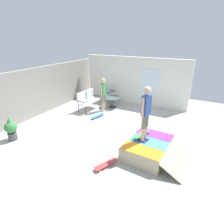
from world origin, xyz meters
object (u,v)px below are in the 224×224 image
skate_ramp (149,148)px  person_watching (104,92)px  patio_chair_near_house (108,92)px  patio_bench (87,99)px  potted_plant (11,129)px  patio_table (112,100)px  skateboard_by_bench (98,116)px  skateboard_on_ramp (141,134)px  skateboard_spare (106,164)px  person_skater (146,110)px

skate_ramp → person_watching: person_watching is taller
patio_chair_near_house → patio_bench: bearing=170.2°
patio_chair_near_house → person_watching: bearing=-158.9°
person_watching → potted_plant: person_watching is taller
patio_table → potted_plant: size_ratio=0.98×
skateboard_by_bench → skateboard_on_ramp: bearing=-119.8°
patio_bench → skateboard_spare: 4.80m
person_skater → skateboard_by_bench: (1.78, 2.90, -1.47)m
patio_bench → person_watching: bearing=-71.8°
patio_chair_near_house → potted_plant: 5.63m
patio_bench → skateboard_on_ramp: patio_bench is taller
patio_bench → potted_plant: bearing=169.7°
skateboard_by_bench → potted_plant: potted_plant is taller
skateboard_by_bench → skateboard_spare: bearing=-143.8°
skateboard_spare → potted_plant: size_ratio=0.89×
skate_ramp → person_watching: size_ratio=1.17×
patio_bench → skateboard_by_bench: patio_bench is taller
skate_ramp → potted_plant: (-1.52, 4.81, 0.22)m
person_watching → skateboard_by_bench: bearing=-167.7°
person_watching → skateboard_on_ramp: 3.85m
patio_table → person_skater: 4.58m
person_watching → skateboard_spare: person_watching is taller
skateboard_by_bench → patio_bench: bearing=59.0°
skateboard_by_bench → skateboard_on_ramp: (-1.57, -2.75, 0.50)m
patio_table → person_skater: bearing=-138.3°
skateboard_by_bench → skate_ramp: bearing=-119.5°
potted_plant → skateboard_on_ramp: bearing=-69.1°
person_watching → potted_plant: 4.46m
skateboard_spare → skateboard_on_ramp: skateboard_on_ramp is taller
patio_bench → patio_table: size_ratio=1.43×
skateboard_on_ramp → patio_table: bearing=42.0°
person_watching → patio_table: bearing=-12.4°
patio_bench → skateboard_on_ramp: 4.34m
skateboard_spare → person_watching: bearing=31.6°
patio_bench → person_skater: (-2.39, -3.91, 0.94)m
patio_chair_near_house → skateboard_on_ramp: (-3.83, -3.47, -0.03)m
skate_ramp → person_skater: (-0.03, 0.19, 1.31)m
person_skater → patio_table: bearing=41.7°
patio_chair_near_house → skateboard_on_ramp: 5.17m
skateboard_on_ramp → potted_plant: (-1.70, 4.46, -0.11)m
skateboard_spare → patio_bench: bearing=41.7°
potted_plant → patio_chair_near_house: bearing=-10.1°
skate_ramp → skateboard_spare: size_ratio=2.45×
skate_ramp → potted_plant: 5.05m
skate_ramp → patio_chair_near_house: patio_chair_near_house is taller
skate_ramp → patio_bench: (2.36, 4.10, 0.37)m
skateboard_spare → skateboard_by_bench: bearing=36.2°
potted_plant → patio_bench: bearing=-10.3°
person_watching → skateboard_spare: (-3.83, -2.35, -0.92)m
patio_chair_near_house → person_watching: 1.53m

